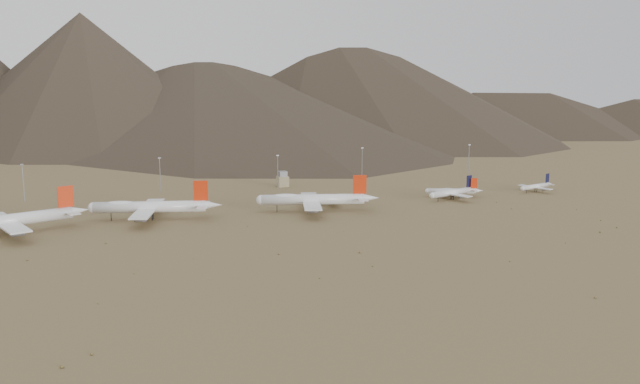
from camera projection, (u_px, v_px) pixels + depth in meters
name	position (u px, v px, depth m)	size (l,w,h in m)	color
ground	(300.00, 221.00, 360.44)	(3000.00, 3000.00, 0.00)	olive
mountain_ridge	(132.00, 45.00, 1156.60)	(4400.00, 1000.00, 300.00)	#473A2A
widebody_west	(9.00, 220.00, 325.96)	(74.67, 59.29, 22.92)	white
widebody_centre	(151.00, 207.00, 361.82)	(74.34, 58.99, 22.79)	white
widebody_east	(313.00, 199.00, 385.41)	(73.50, 58.44, 22.63)	white
narrowbody_a	(334.00, 197.00, 408.96)	(42.56, 31.41, 14.34)	white
narrowbody_b	(453.00, 192.00, 426.94)	(45.17, 33.34, 15.22)	white
narrowbody_c	(453.00, 191.00, 435.71)	(38.38, 28.80, 13.37)	white
narrowbody_d	(536.00, 186.00, 458.05)	(36.50, 26.92, 12.29)	white
control_tower	(283.00, 180.00, 480.21)	(8.00, 8.00, 12.00)	#9B8D69
mast_far_west	(23.00, 181.00, 416.34)	(2.00, 0.60, 25.70)	gray
mast_west	(160.00, 173.00, 452.99)	(2.00, 0.60, 25.70)	gray
mast_centre	(278.00, 170.00, 469.03)	(2.00, 0.60, 25.70)	gray
mast_east	(362.00, 161.00, 523.52)	(2.00, 0.60, 25.70)	gray
mast_far_east	(469.00, 157.00, 550.03)	(2.00, 0.60, 25.70)	gray
desert_scrub	(309.00, 264.00, 272.65)	(432.97, 178.51, 0.92)	brown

